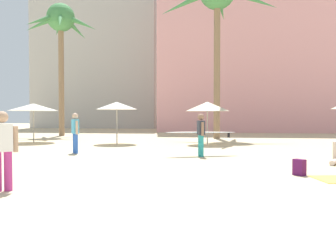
{
  "coord_description": "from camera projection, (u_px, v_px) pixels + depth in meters",
  "views": [
    {
      "loc": [
        0.71,
        -6.3,
        1.54
      ],
      "look_at": [
        -0.68,
        4.15,
        1.23
      ],
      "focal_mm": 38.01,
      "sensor_mm": 36.0,
      "label": 1
    }
  ],
  "objects": [
    {
      "name": "person_mid_left",
      "position": [
        75.0,
        131.0,
        14.5
      ],
      "size": [
        0.44,
        0.54,
        1.65
      ],
      "rotation": [
        0.0,
        0.0,
        0.64
      ],
      "color": "blue",
      "rests_on": "ground"
    },
    {
      "name": "ground",
      "position": [
        175.0,
        201.0,
        6.38
      ],
      "size": [
        120.0,
        120.0,
        0.0
      ],
      "primitive_type": "plane",
      "color": "#C6B28C"
    },
    {
      "name": "hotel_pink",
      "position": [
        267.0,
        52.0,
        36.43
      ],
      "size": [
        21.21,
        10.63,
        16.19
      ],
      "primitive_type": "cube",
      "color": "pink",
      "rests_on": "ground"
    },
    {
      "name": "cafe_umbrella_0",
      "position": [
        33.0,
        107.0,
        20.22
      ],
      "size": [
        2.76,
        2.76,
        2.23
      ],
      "color": "gray",
      "rests_on": "ground"
    },
    {
      "name": "palm_tree_left",
      "position": [
        61.0,
        25.0,
        27.0
      ],
      "size": [
        5.96,
        5.54,
        10.06
      ],
      "color": "#896B4C",
      "rests_on": "ground"
    },
    {
      "name": "backpack",
      "position": [
        300.0,
        168.0,
        9.15
      ],
      "size": [
        0.35,
        0.35,
        0.42
      ],
      "rotation": [
        0.0,
        0.0,
        0.7
      ],
      "color": "#54164B",
      "rests_on": "ground"
    },
    {
      "name": "person_near_left",
      "position": [
        201.0,
        133.0,
        13.46
      ],
      "size": [
        2.76,
        1.32,
        1.61
      ],
      "rotation": [
        0.0,
        0.0,
        3.43
      ],
      "color": "teal",
      "rests_on": "ground"
    },
    {
      "name": "cafe_umbrella_1",
      "position": [
        117.0,
        106.0,
        19.26
      ],
      "size": [
        2.24,
        2.24,
        2.28
      ],
      "color": "gray",
      "rests_on": "ground"
    },
    {
      "name": "person_near_right",
      "position": [
        2.0,
        148.0,
        7.22
      ],
      "size": [
        0.56,
        0.41,
        1.63
      ],
      "rotation": [
        0.0,
        0.0,
        5.28
      ],
      "color": "#B7337F",
      "rests_on": "ground"
    },
    {
      "name": "cafe_umbrella_3",
      "position": [
        207.0,
        106.0,
        18.85
      ],
      "size": [
        2.32,
        2.32,
        2.28
      ],
      "color": "gray",
      "rests_on": "ground"
    },
    {
      "name": "hotel_tower_gray",
      "position": [
        104.0,
        33.0,
        47.95
      ],
      "size": [
        15.62,
        11.06,
        25.47
      ],
      "primitive_type": "cube",
      "color": "#BCB7AD",
      "rests_on": "ground"
    }
  ]
}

